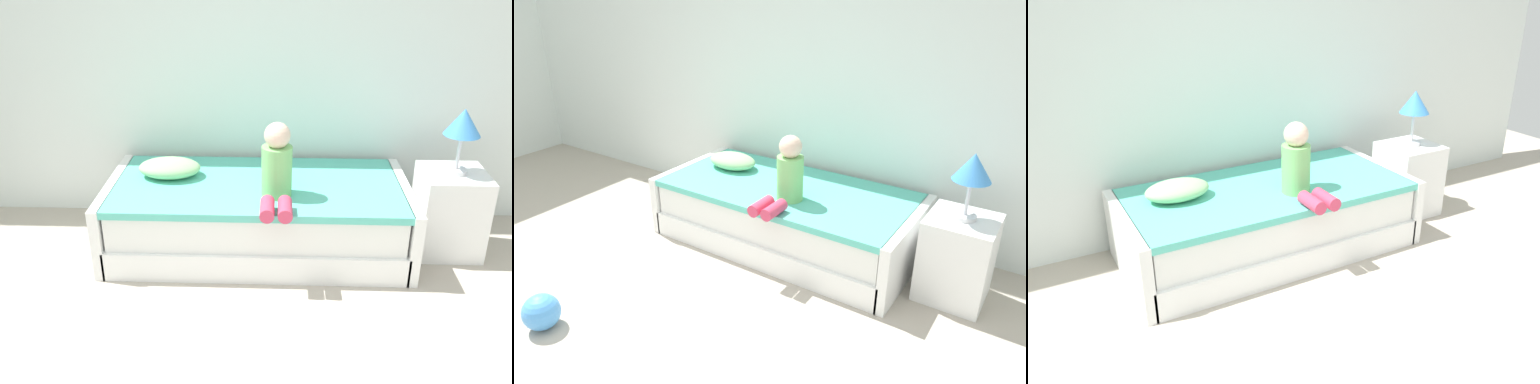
# 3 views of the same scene
# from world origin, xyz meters

# --- Properties ---
(ground_plane) EXTENTS (9.20, 9.20, 0.00)m
(ground_plane) POSITION_xyz_m (0.00, 0.00, 0.00)
(ground_plane) COLOR #B2A899
(wall_rear) EXTENTS (7.20, 0.10, 2.90)m
(wall_rear) POSITION_xyz_m (0.00, 2.60, 1.45)
(wall_rear) COLOR silver
(wall_rear) RESTS_ON ground
(bed) EXTENTS (2.11, 1.00, 0.50)m
(bed) POSITION_xyz_m (0.34, 2.00, 0.25)
(bed) COLOR white
(bed) RESTS_ON ground
(nightstand) EXTENTS (0.44, 0.44, 0.60)m
(nightstand) POSITION_xyz_m (1.69, 2.01, 0.30)
(nightstand) COLOR white
(nightstand) RESTS_ON ground
(table_lamp) EXTENTS (0.24, 0.24, 0.45)m
(table_lamp) POSITION_xyz_m (1.69, 2.01, 0.94)
(table_lamp) COLOR silver
(table_lamp) RESTS_ON nightstand
(child_figure) EXTENTS (0.20, 0.51, 0.50)m
(child_figure) POSITION_xyz_m (0.47, 1.77, 0.70)
(child_figure) COLOR #7FC672
(child_figure) RESTS_ON bed
(pillow) EXTENTS (0.44, 0.30, 0.13)m
(pillow) POSITION_xyz_m (-0.29, 2.10, 0.56)
(pillow) COLOR #99CC8C
(pillow) RESTS_ON bed
(toy_ball) EXTENTS (0.23, 0.23, 0.23)m
(toy_ball) POSITION_xyz_m (-0.37, 0.22, 0.12)
(toy_ball) COLOR #4C99E5
(toy_ball) RESTS_ON ground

